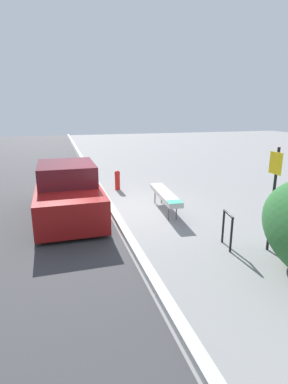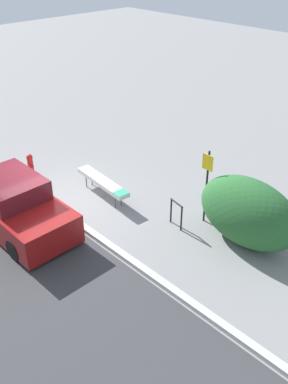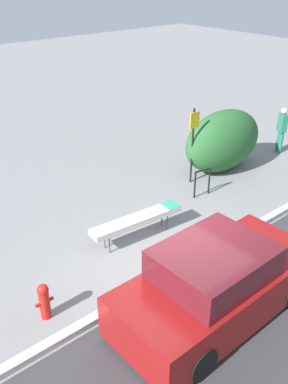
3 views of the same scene
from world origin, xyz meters
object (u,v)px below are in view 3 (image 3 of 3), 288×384
Objects in this scene: sign_post at (193,139)px; pedestrian at (281,129)px; bench at (137,220)px; bike_rack at (202,180)px; fire_hydrant at (44,300)px; parked_car_near at (216,285)px.

sign_post reaches higher than pedestrian.
sign_post reaches higher than bench.
bike_rack is at bearing 123.91° from pedestrian.
bench is 3.52m from sign_post.
bench is 1.53× the size of pedestrian.
fire_hydrant is at bearing 128.20° from pedestrian.
parked_car_near is at bearing -134.20° from bike_rack.
fire_hydrant is (-5.74, -1.37, -0.09)m from bike_rack.
sign_post reaches higher than bike_rack.
bench is 1.05× the size of sign_post.
parked_car_near is (-3.25, -3.34, 0.19)m from bike_rack.
pedestrian is (4.44, 0.46, 0.35)m from bike_rack.
pedestrian is 8.58m from parked_car_near.
bike_rack is 0.52× the size of pedestrian.
bench is 0.58× the size of parked_car_near.
parked_car_near is (-0.47, -2.87, 0.16)m from bench.
parked_car_near is at bearing -131.25° from sign_post.
parked_car_near is at bearing 144.32° from pedestrian.
pedestrian reaches higher than bench.
fire_hydrant is 0.18× the size of parked_car_near.
pedestrian is at bearing 10.16° from fire_hydrant.
pedestrian reaches higher than fire_hydrant.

